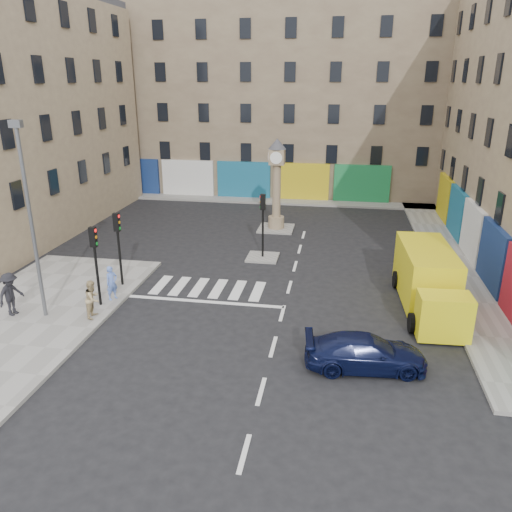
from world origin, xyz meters
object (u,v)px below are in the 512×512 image
(traffic_light_left_far, at_px, (118,238))
(pedestrian_tan, at_px, (93,299))
(yellow_van, at_px, (428,280))
(pedestrian_blue, at_px, (112,283))
(pedestrian_dark, at_px, (11,294))
(clock_pillar, at_px, (277,179))
(lamp_post, at_px, (30,212))
(navy_sedan, at_px, (365,352))
(traffic_light_island, at_px, (263,215))
(traffic_light_left_near, at_px, (95,254))

(traffic_light_left_far, xyz_separation_m, pedestrian_tan, (0.30, -3.58, -1.63))
(yellow_van, height_order, pedestrian_blue, yellow_van)
(pedestrian_dark, bearing_deg, clock_pillar, -20.03)
(lamp_post, height_order, clock_pillar, lamp_post)
(navy_sedan, bearing_deg, lamp_post, 76.50)
(clock_pillar, bearing_deg, traffic_light_island, -90.00)
(navy_sedan, bearing_deg, pedestrian_blue, 65.32)
(traffic_light_left_near, distance_m, lamp_post, 3.21)
(yellow_van, xyz_separation_m, pedestrian_tan, (-14.44, -3.89, -0.29))
(traffic_light_left_far, xyz_separation_m, pedestrian_dark, (-3.30, -3.99, -1.50))
(pedestrian_dark, bearing_deg, lamp_post, -70.44)
(traffic_light_left_far, distance_m, traffic_light_island, 8.30)
(traffic_light_left_near, distance_m, pedestrian_blue, 1.82)
(pedestrian_tan, distance_m, pedestrian_dark, 3.62)
(pedestrian_blue, bearing_deg, navy_sedan, -77.56)
(clock_pillar, bearing_deg, lamp_post, -118.35)
(yellow_van, relative_size, pedestrian_blue, 4.41)
(lamp_post, distance_m, pedestrian_tan, 4.40)
(traffic_light_left_far, height_order, pedestrian_blue, traffic_light_left_far)
(pedestrian_dark, bearing_deg, traffic_light_island, -33.70)
(traffic_light_left_far, xyz_separation_m, clock_pillar, (6.30, 11.40, 0.93))
(traffic_light_left_far, distance_m, navy_sedan, 13.16)
(pedestrian_tan, relative_size, pedestrian_dark, 0.87)
(lamp_post, bearing_deg, traffic_light_left_near, 36.38)
(traffic_light_island, height_order, pedestrian_blue, traffic_light_island)
(lamp_post, distance_m, navy_sedan, 14.40)
(traffic_light_island, relative_size, yellow_van, 0.52)
(traffic_light_left_far, bearing_deg, clock_pillar, 61.06)
(traffic_light_left_far, distance_m, pedestrian_tan, 3.95)
(pedestrian_blue, xyz_separation_m, pedestrian_dark, (-3.60, -2.27, 0.16))
(traffic_light_left_near, relative_size, pedestrian_dark, 1.90)
(traffic_light_left_far, relative_size, pedestrian_dark, 1.90)
(traffic_light_left_far, bearing_deg, traffic_light_island, 40.60)
(pedestrian_blue, distance_m, pedestrian_dark, 4.26)
(traffic_light_left_far, bearing_deg, lamp_post, -116.57)
(navy_sedan, distance_m, pedestrian_blue, 12.10)
(yellow_van, bearing_deg, traffic_light_left_far, 178.60)
(navy_sedan, height_order, pedestrian_tan, pedestrian_tan)
(pedestrian_tan, height_order, pedestrian_dark, pedestrian_dark)
(navy_sedan, height_order, pedestrian_dark, pedestrian_dark)
(navy_sedan, xyz_separation_m, pedestrian_blue, (-11.48, 3.81, 0.33))
(traffic_light_left_near, distance_m, traffic_light_left_far, 2.40)
(clock_pillar, distance_m, pedestrian_blue, 14.65)
(yellow_van, bearing_deg, traffic_light_left_near, -172.19)
(traffic_light_island, xyz_separation_m, pedestrian_dark, (-9.60, -9.39, -1.47))
(traffic_light_left_near, height_order, pedestrian_tan, traffic_light_left_near)
(navy_sedan, bearing_deg, traffic_light_left_far, 58.56)
(pedestrian_blue, bearing_deg, pedestrian_dark, 153.11)
(clock_pillar, bearing_deg, traffic_light_left_far, -118.94)
(lamp_post, bearing_deg, traffic_light_left_far, 63.43)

